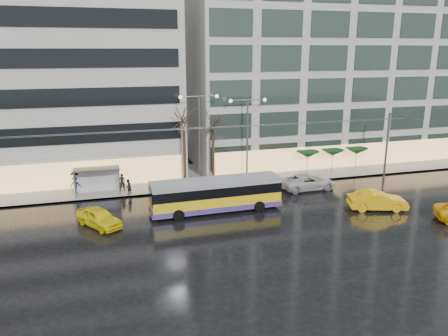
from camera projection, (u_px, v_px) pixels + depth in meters
name	position (u px, v px, depth m)	size (l,w,h in m)	color
ground	(206.00, 228.00, 33.90)	(140.00, 140.00, 0.00)	black
sidewalk	(194.00, 176.00, 47.40)	(80.00, 10.00, 0.15)	gray
kerb	(204.00, 190.00, 42.80)	(80.00, 0.10, 0.15)	slate
building_left	(8.00, 72.00, 44.40)	(34.00, 14.00, 22.00)	#ADACA6
building_right	(320.00, 56.00, 53.21)	(32.00, 14.00, 25.00)	#ADACA6
trolleybus	(216.00, 196.00, 37.06)	(11.22, 4.44, 5.17)	yellow
catenary	(196.00, 152.00, 40.41)	(42.24, 5.12, 7.00)	#595B60
bus_shelter	(93.00, 175.00, 41.10)	(4.20, 1.60, 2.51)	#595B60
street_lamp_near	(199.00, 128.00, 42.88)	(3.96, 0.36, 9.03)	#595B60
street_lamp_far	(247.00, 128.00, 44.26)	(3.96, 0.36, 8.53)	#595B60
tree_a	(184.00, 117.00, 42.38)	(3.20, 3.20, 8.40)	black
tree_b	(213.00, 122.00, 43.54)	(3.20, 3.20, 7.70)	black
parasol_a	(308.00, 154.00, 47.15)	(2.50, 2.50, 2.65)	#595B60
parasol_b	(333.00, 153.00, 47.93)	(2.50, 2.50, 2.65)	#595B60
parasol_c	(357.00, 151.00, 48.72)	(2.50, 2.50, 2.65)	#595B60
taxi_a	(99.00, 217.00, 34.04)	(1.75, 4.34, 1.48)	yellow
taxi_b	(377.00, 201.00, 37.60)	(1.74, 4.98, 1.64)	#FFB60D
sedan_silver	(308.00, 182.00, 43.13)	(2.53, 5.48, 1.52)	silver
pedestrian_a	(122.00, 177.00, 42.00)	(1.05, 1.07, 2.19)	black
pedestrian_b	(128.00, 187.00, 41.13)	(0.92, 0.91, 1.50)	black
pedestrian_c	(75.00, 182.00, 41.43)	(1.19, 1.02, 2.11)	black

